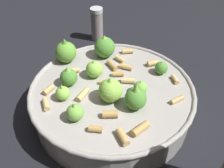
% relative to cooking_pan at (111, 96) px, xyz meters
% --- Properties ---
extents(ground_plane, '(2.40, 2.40, 0.00)m').
position_rel_cooking_pan_xyz_m(ground_plane, '(0.00, 0.00, -0.04)').
color(ground_plane, black).
extents(cooking_pan, '(0.33, 0.33, 0.12)m').
position_rel_cooking_pan_xyz_m(cooking_pan, '(0.00, 0.00, 0.00)').
color(cooking_pan, '#9E9993').
rests_on(cooking_pan, ground).
extents(pepper_shaker, '(0.04, 0.04, 0.10)m').
position_rel_cooking_pan_xyz_m(pepper_shaker, '(-0.25, 0.18, 0.01)').
color(pepper_shaker, gray).
rests_on(pepper_shaker, ground).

